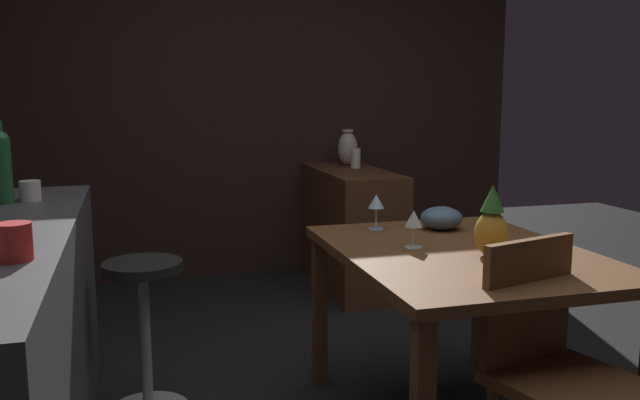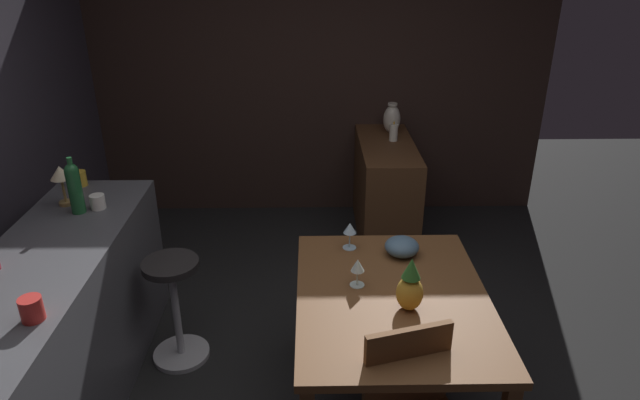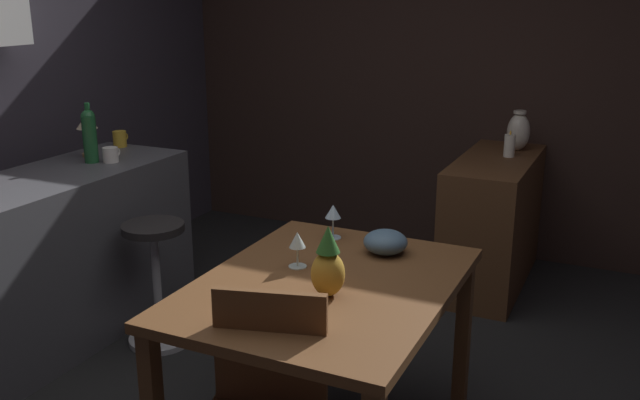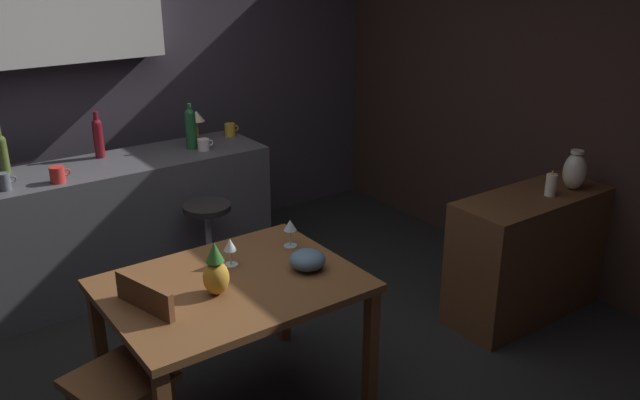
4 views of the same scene
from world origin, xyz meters
name	(u,v)px [view 2 (image 2 of 4)]	position (x,y,z in m)	size (l,w,h in m)	color
wall_side_right	(296,69)	(2.55, 0.30, 1.30)	(0.10, 4.40, 2.60)	#33231E
dining_table	(392,310)	(-0.06, -0.21, 0.65)	(1.21, 0.93, 0.74)	brown
kitchen_counter	(53,342)	(-0.02, 1.50, 0.45)	(2.10, 0.60, 0.90)	#4C4C51
sideboard_cabinet	(385,190)	(1.97, -0.44, 0.41)	(1.10, 0.44, 0.82)	#56351E
bar_stool	(176,308)	(0.40, 0.98, 0.35)	(0.34, 0.34, 0.66)	#262323
wine_glass_left	(350,229)	(0.41, -0.03, 0.86)	(0.08, 0.08, 0.16)	silver
wine_glass_right	(358,267)	(0.03, -0.04, 0.85)	(0.07, 0.07, 0.15)	silver
pineapple_centerpiece	(410,288)	(-0.17, -0.27, 0.85)	(0.12, 0.12, 0.27)	gold
fruit_bowl	(402,247)	(0.33, -0.31, 0.79)	(0.19, 0.19, 0.10)	slate
wine_bottle_green	(74,186)	(0.56, 1.50, 1.06)	(0.08, 0.08, 0.33)	#1E592D
cup_white	(98,202)	(0.61, 1.40, 0.94)	(0.12, 0.08, 0.08)	white
cup_mustard	(80,178)	(0.95, 1.63, 0.95)	(0.12, 0.08, 0.10)	gold
cup_red	(32,309)	(-0.44, 1.31, 0.95)	(0.13, 0.09, 0.10)	red
counter_lamp	(61,176)	(0.67, 1.61, 1.08)	(0.12, 0.12, 0.24)	#A58447
pillar_candle_tall	(394,132)	(2.04, -0.50, 0.89)	(0.07, 0.07, 0.16)	white
vase_ceramic_ivory	(392,119)	(2.25, -0.51, 0.94)	(0.14, 0.14, 0.26)	beige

